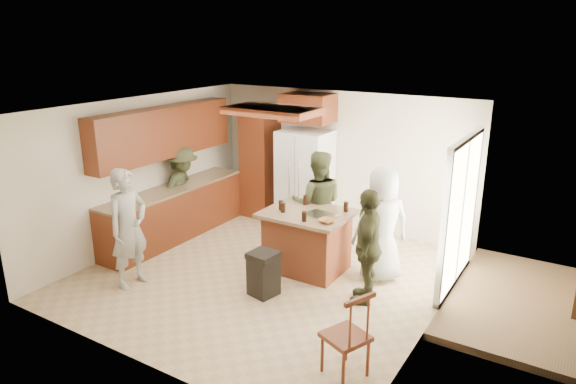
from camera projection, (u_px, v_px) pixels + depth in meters
The scene contains 12 objects.
person_front_left at pixel (129, 228), 7.18m from camera, with size 0.63×0.46×1.73m, color gray.
person_behind_left at pixel (317, 204), 8.20m from camera, with size 0.84×0.52×1.73m, color #3C4327.
person_behind_right at pixel (382, 225), 7.34m from camera, with size 0.83×0.54×1.69m, color #989890.
person_side_right at pixel (368, 246), 6.75m from camera, with size 0.93×0.48×1.58m, color #363720.
person_counter at pixel (183, 190), 9.13m from camera, with size 1.03×0.48×1.59m, color #323720.
left_cabinetry at pixel (171, 185), 8.87m from camera, with size 0.64×3.00×2.30m.
back_wall_units at pixel (272, 148), 9.76m from camera, with size 1.80×0.60×2.45m.
refrigerator at pixel (305, 179), 9.44m from camera, with size 0.90×0.76×1.80m.
kitchen_island at pixel (307, 240), 7.76m from camera, with size 1.28×1.03×0.93m.
island_items at pixel (315, 213), 7.45m from camera, with size 1.00×0.76×0.15m.
trash_bin at pixel (263, 273), 7.05m from camera, with size 0.41×0.41×0.63m.
spindle_chair at pixel (347, 337), 5.33m from camera, with size 0.55×0.55×0.99m.
Camera 1 is at (3.94, -5.78, 3.48)m, focal length 32.00 mm.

